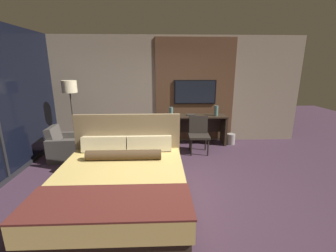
# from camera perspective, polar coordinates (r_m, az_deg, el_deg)

# --- Properties ---
(ground_plane) EXTENTS (16.00, 16.00, 0.00)m
(ground_plane) POSITION_cam_1_polar(r_m,az_deg,el_deg) (4.01, 1.00, -15.59)
(ground_plane) COLOR #3D2838
(wall_back_tv_panel) EXTENTS (7.20, 0.09, 2.80)m
(wall_back_tv_panel) POSITION_cam_1_polar(r_m,az_deg,el_deg) (6.08, 0.57, 9.00)
(wall_back_tv_panel) COLOR gray
(wall_back_tv_panel) RESTS_ON ground_plane
(bed) EXTENTS (1.98, 2.21, 1.17)m
(bed) POSITION_cam_1_polar(r_m,az_deg,el_deg) (3.62, -11.96, -13.99)
(bed) COLOR #33281E
(bed) RESTS_ON ground_plane
(desk) EXTENTS (1.60, 0.51, 0.78)m
(desk) POSITION_cam_1_polar(r_m,az_deg,el_deg) (6.03, 6.92, 0.34)
(desk) COLOR #2D2319
(desk) RESTS_ON ground_plane
(tv) EXTENTS (1.12, 0.04, 0.63)m
(tv) POSITION_cam_1_polar(r_m,az_deg,el_deg) (6.07, 6.87, 8.57)
(tv) COLOR black
(desk_chair) EXTENTS (0.51, 0.50, 0.87)m
(desk_chair) POSITION_cam_1_polar(r_m,az_deg,el_deg) (5.46, 7.80, -1.37)
(desk_chair) COLOR #28231E
(desk_chair) RESTS_ON ground_plane
(armchair_by_window) EXTENTS (0.75, 0.76, 0.76)m
(armchair_by_window) POSITION_cam_1_polar(r_m,az_deg,el_deg) (5.59, -24.39, -4.97)
(armchair_by_window) COLOR #47423D
(armchair_by_window) RESTS_ON ground_plane
(floor_lamp) EXTENTS (0.34, 0.34, 1.71)m
(floor_lamp) POSITION_cam_1_polar(r_m,az_deg,el_deg) (5.81, -23.64, 7.83)
(floor_lamp) COLOR #282623
(floor_lamp) RESTS_ON ground_plane
(vase_tall) EXTENTS (0.10, 0.10, 0.26)m
(vase_tall) POSITION_cam_1_polar(r_m,az_deg,el_deg) (5.97, 12.14, 3.83)
(vase_tall) COLOR #4C706B
(vase_tall) RESTS_ON desk
(vase_short) EXTENTS (0.10, 0.10, 0.23)m
(vase_short) POSITION_cam_1_polar(r_m,az_deg,el_deg) (5.78, 0.77, 3.67)
(vase_short) COLOR #4C706B
(vase_short) RESTS_ON desk
(book) EXTENTS (0.23, 0.17, 0.03)m
(book) POSITION_cam_1_polar(r_m,az_deg,el_deg) (5.92, 5.84, 2.87)
(book) COLOR #332D28
(book) RESTS_ON desk
(waste_bin) EXTENTS (0.22, 0.22, 0.28)m
(waste_bin) POSITION_cam_1_polar(r_m,az_deg,el_deg) (6.27, 15.66, -3.17)
(waste_bin) COLOR gray
(waste_bin) RESTS_ON ground_plane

